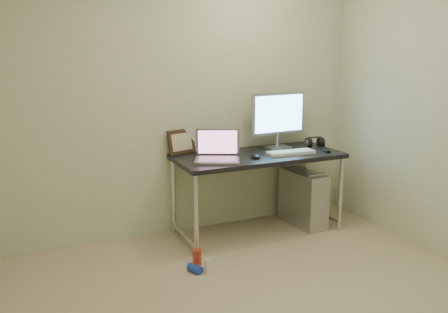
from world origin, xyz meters
TOP-DOWN VIEW (x-y plane):
  - wall_back at (0.00, 1.75)m, footprint 3.50×0.02m
  - desk at (0.62, 1.42)m, footprint 1.53×0.67m
  - tower_computer at (1.11, 1.40)m, footprint 0.27×0.53m
  - cable_a at (1.06, 1.70)m, footprint 0.01×0.16m
  - cable_b at (1.15, 1.68)m, footprint 0.02×0.11m
  - can_red at (-0.16, 0.98)m, footprint 0.10×0.10m
  - can_white at (-0.13, 0.81)m, footprint 0.07×0.07m
  - can_blue at (-0.23, 0.85)m, footprint 0.11×0.13m
  - laptop at (0.19, 1.36)m, footprint 0.48×0.44m
  - monitor at (0.91, 1.57)m, footprint 0.57×0.18m
  - keyboard at (0.89, 1.30)m, footprint 0.45×0.17m
  - mouse_right at (1.25, 1.25)m, footprint 0.11×0.13m
  - mouse_left at (0.52, 1.29)m, footprint 0.10×0.14m
  - headphones at (1.29, 1.50)m, footprint 0.19×0.12m
  - picture_frame at (-0.01, 1.73)m, footprint 0.29×0.15m
  - webcam at (0.17, 1.65)m, footprint 0.05×0.04m

SIDE VIEW (x-z plane):
  - can_blue at x=-0.23m, z-range 0.00..0.06m
  - can_white at x=-0.13m, z-range 0.00..0.11m
  - can_red at x=-0.16m, z-range 0.00..0.13m
  - tower_computer at x=1.11m, z-range -0.02..0.55m
  - cable_b at x=1.15m, z-range 0.02..0.74m
  - cable_a at x=1.06m, z-range 0.06..0.74m
  - desk at x=0.62m, z-range 0.29..1.04m
  - keyboard at x=0.89m, z-range 0.75..0.78m
  - mouse_right at x=1.25m, z-range 0.75..0.79m
  - mouse_left at x=0.52m, z-range 0.75..0.79m
  - headphones at x=1.29m, z-range 0.72..0.84m
  - laptop at x=0.19m, z-range 0.68..0.94m
  - webcam at x=0.17m, z-range 0.78..0.91m
  - picture_frame at x=-0.01m, z-range 0.75..0.97m
  - monitor at x=0.91m, z-range 0.80..1.33m
  - wall_back at x=0.00m, z-range 0.00..2.50m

